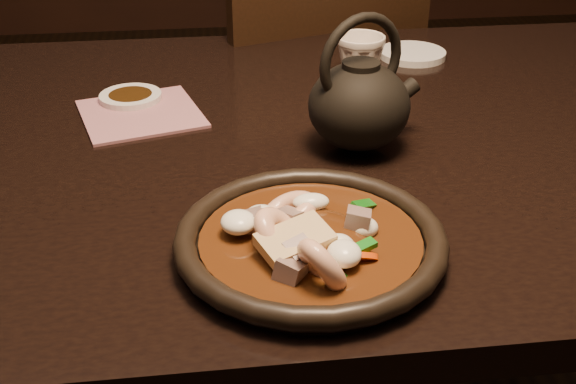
{
  "coord_description": "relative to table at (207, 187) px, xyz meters",
  "views": [
    {
      "loc": [
        0.0,
        -0.9,
        1.17
      ],
      "look_at": [
        0.08,
        -0.25,
        0.8
      ],
      "focal_mm": 45.0,
      "sensor_mm": 36.0,
      "label": 1
    }
  ],
  "objects": [
    {
      "name": "table",
      "position": [
        0.0,
        0.0,
        0.0
      ],
      "size": [
        1.6,
        0.9,
        0.75
      ],
      "color": "black",
      "rests_on": "floor"
    },
    {
      "name": "chair",
      "position": [
        0.22,
        0.58,
        -0.16
      ],
      "size": [
        0.57,
        0.57,
        0.95
      ],
      "rotation": [
        0.0,
        0.0,
        3.46
      ],
      "color": "black",
      "rests_on": "floor"
    },
    {
      "name": "plate",
      "position": [
        0.1,
        -0.29,
        0.09
      ],
      "size": [
        0.28,
        0.28,
        0.03
      ],
      "color": "black",
      "rests_on": "table"
    },
    {
      "name": "stirfry",
      "position": [
        0.1,
        -0.3,
        0.1
      ],
      "size": [
        0.17,
        0.19,
        0.07
      ],
      "color": "#3C1D0B",
      "rests_on": "plate"
    },
    {
      "name": "soy_dish",
      "position": [
        -0.11,
        0.14,
        0.08
      ],
      "size": [
        0.09,
        0.09,
        0.01
      ],
      "primitive_type": "cylinder",
      "color": "silver",
      "rests_on": "table"
    },
    {
      "name": "saucer_right",
      "position": [
        0.37,
        0.29,
        0.08
      ],
      "size": [
        0.12,
        0.12,
        0.01
      ],
      "primitive_type": "cylinder",
      "color": "silver",
      "rests_on": "table"
    },
    {
      "name": "tea_cup",
      "position": [
        0.25,
        0.19,
        0.12
      ],
      "size": [
        0.1,
        0.1,
        0.08
      ],
      "primitive_type": "imported",
      "rotation": [
        0.0,
        0.0,
        0.35
      ],
      "color": "beige",
      "rests_on": "table"
    },
    {
      "name": "napkin",
      "position": [
        -0.09,
        0.09,
        0.08
      ],
      "size": [
        0.2,
        0.2,
        0.0
      ],
      "primitive_type": "cube",
      "rotation": [
        0.0,
        0.0,
        0.27
      ],
      "color": "#9B5F68",
      "rests_on": "table"
    },
    {
      "name": "teapot",
      "position": [
        0.2,
        -0.06,
        0.14
      ],
      "size": [
        0.16,
        0.13,
        0.18
      ],
      "rotation": [
        0.0,
        0.0,
        0.42
      ],
      "color": "black",
      "rests_on": "table"
    }
  ]
}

